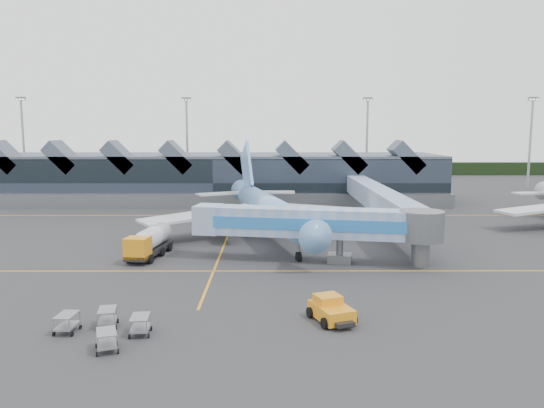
{
  "coord_description": "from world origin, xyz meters",
  "views": [
    {
      "loc": [
        5.92,
        -61.3,
        14.5
      ],
      "look_at": [
        6.08,
        6.33,
        5.0
      ],
      "focal_mm": 35.0,
      "sensor_mm": 36.0,
      "label": 1
    }
  ],
  "objects_px": {
    "main_airliner": "(268,208)",
    "pushback_tug": "(331,310)",
    "jet_bridge": "(329,225)",
    "fuel_truck": "(151,240)"
  },
  "relations": [
    {
      "from": "main_airliner",
      "to": "pushback_tug",
      "type": "relative_size",
      "value": 8.66
    },
    {
      "from": "jet_bridge",
      "to": "pushback_tug",
      "type": "relative_size",
      "value": 5.84
    },
    {
      "from": "jet_bridge",
      "to": "fuel_truck",
      "type": "distance_m",
      "value": 20.6
    },
    {
      "from": "main_airliner",
      "to": "pushback_tug",
      "type": "xyz_separation_m",
      "value": [
        5.03,
        -33.31,
        -3.01
      ]
    },
    {
      "from": "main_airliner",
      "to": "fuel_truck",
      "type": "xyz_separation_m",
      "value": [
        -13.44,
        -12.34,
        -1.99
      ]
    },
    {
      "from": "pushback_tug",
      "to": "fuel_truck",
      "type": "bearing_deg",
      "value": 110.26
    },
    {
      "from": "jet_bridge",
      "to": "pushback_tug",
      "type": "height_order",
      "value": "jet_bridge"
    },
    {
      "from": "pushback_tug",
      "to": "main_airliner",
      "type": "bearing_deg",
      "value": 77.46
    },
    {
      "from": "main_airliner",
      "to": "jet_bridge",
      "type": "height_order",
      "value": "main_airliner"
    },
    {
      "from": "jet_bridge",
      "to": "fuel_truck",
      "type": "xyz_separation_m",
      "value": [
        -20.28,
        2.79,
        -2.34
      ]
    }
  ]
}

